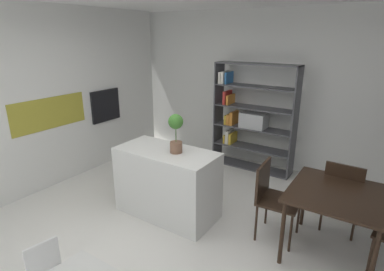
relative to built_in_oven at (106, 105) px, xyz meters
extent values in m
plane|color=silver|center=(2.33, -1.18, -1.09)|extent=(8.43, 8.43, 0.00)
cube|color=silver|center=(2.33, 1.57, 0.28)|extent=(6.14, 0.06, 2.75)
cube|color=silver|center=(-0.35, -1.18, 0.28)|extent=(0.66, 5.00, 2.75)
cube|color=#9E932D|center=(-0.02, -1.08, 0.07)|extent=(0.01, 1.22, 0.48)
cube|color=black|center=(0.00, 0.00, 0.00)|extent=(0.04, 0.61, 0.57)
cylinder|color=#B7BABC|center=(-0.03, 0.00, 0.23)|extent=(0.02, 0.49, 0.02)
cube|color=silver|center=(2.02, -0.82, -0.64)|extent=(1.32, 0.64, 0.91)
cylinder|color=brown|center=(2.17, -0.80, -0.12)|extent=(0.15, 0.15, 0.14)
cylinder|color=#476633|center=(2.17, -0.80, 0.05)|extent=(0.01, 0.01, 0.19)
sphere|color=#376E27|center=(2.17, -0.80, 0.21)|extent=(0.18, 0.18, 0.18)
cube|color=#4C4C51|center=(1.64, 1.23, -0.16)|extent=(0.02, 0.34, 1.86)
cube|color=#4C4C51|center=(3.05, 1.23, -0.16)|extent=(0.02, 0.34, 1.86)
cube|color=#4C4C51|center=(2.35, 1.23, 0.76)|extent=(1.43, 0.34, 0.02)
cube|color=#4C4C51|center=(2.35, 1.23, -1.08)|extent=(1.43, 0.34, 0.02)
cube|color=#4C4C51|center=(2.35, 1.23, -0.71)|extent=(1.39, 0.34, 0.02)
cube|color=#4C4C51|center=(2.35, 1.23, -0.34)|extent=(1.39, 0.34, 0.02)
cube|color=#4C4C51|center=(2.35, 1.23, 0.02)|extent=(1.39, 0.34, 0.02)
cube|color=#4C4C51|center=(2.35, 1.23, 0.38)|extent=(1.39, 0.34, 0.02)
cube|color=gold|center=(1.85, 1.23, -0.62)|extent=(0.04, 0.28, 0.15)
cube|color=silver|center=(1.90, 1.23, -0.58)|extent=(0.06, 0.28, 0.24)
cube|color=gold|center=(1.96, 1.23, -0.60)|extent=(0.04, 0.28, 0.20)
cube|color=gold|center=(1.85, 1.23, -0.25)|extent=(0.04, 0.28, 0.17)
cube|color=orange|center=(1.91, 1.23, -0.24)|extent=(0.05, 0.28, 0.18)
cube|color=orange|center=(1.97, 1.23, -0.22)|extent=(0.05, 0.28, 0.24)
cube|color=red|center=(1.82, 1.23, 0.15)|extent=(0.04, 0.28, 0.23)
cube|color=orange|center=(1.89, 1.23, 0.11)|extent=(0.04, 0.28, 0.17)
cube|color=silver|center=(1.72, 1.23, 0.49)|extent=(0.05, 0.28, 0.20)
cube|color=silver|center=(1.77, 1.23, 0.50)|extent=(0.05, 0.28, 0.21)
cube|color=#2D6BAD|center=(1.84, 1.23, 0.49)|extent=(0.03, 0.28, 0.20)
cube|color=#B7BABC|center=(2.35, 1.23, -0.20)|extent=(0.44, 0.30, 0.26)
cube|color=white|center=(1.99, -2.55, -0.64)|extent=(0.07, 0.29, 0.29)
cube|color=black|center=(4.01, -0.50, -0.34)|extent=(0.94, 0.97, 0.03)
cylinder|color=black|center=(3.60, -0.93, -0.72)|extent=(0.04, 0.04, 0.74)
cylinder|color=black|center=(4.42, -0.93, -0.72)|extent=(0.04, 0.04, 0.74)
cylinder|color=black|center=(3.60, -0.08, -0.72)|extent=(0.04, 0.04, 0.74)
cylinder|color=black|center=(4.42, -0.08, -0.72)|extent=(0.04, 0.04, 0.74)
cylinder|color=black|center=(4.44, -0.31, -0.86)|extent=(0.03, 0.03, 0.47)
cylinder|color=black|center=(4.39, -0.65, -0.86)|extent=(0.03, 0.03, 0.47)
cube|color=black|center=(4.01, 0.10, -0.61)|extent=(0.43, 0.45, 0.03)
cube|color=black|center=(4.01, -0.10, -0.38)|extent=(0.42, 0.04, 0.43)
cylinder|color=black|center=(4.19, 0.29, -0.86)|extent=(0.03, 0.03, 0.47)
cylinder|color=black|center=(3.84, 0.30, -0.86)|extent=(0.03, 0.03, 0.47)
cylinder|color=black|center=(4.18, -0.09, -0.86)|extent=(0.03, 0.03, 0.47)
cylinder|color=black|center=(3.83, -0.08, -0.86)|extent=(0.03, 0.03, 0.47)
cube|color=black|center=(3.42, -0.50, -0.62)|extent=(0.48, 0.48, 0.03)
cube|color=black|center=(3.21, -0.51, -0.39)|extent=(0.06, 0.46, 0.42)
cylinder|color=black|center=(3.63, -0.69, -0.86)|extent=(0.03, 0.03, 0.46)
cylinder|color=black|center=(3.61, -0.29, -0.86)|extent=(0.03, 0.03, 0.46)
cylinder|color=black|center=(3.24, -0.71, -0.86)|extent=(0.03, 0.03, 0.46)
cylinder|color=black|center=(3.21, -0.32, -0.86)|extent=(0.03, 0.03, 0.46)
camera|label=1|loc=(4.32, -3.69, 1.22)|focal=28.92mm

